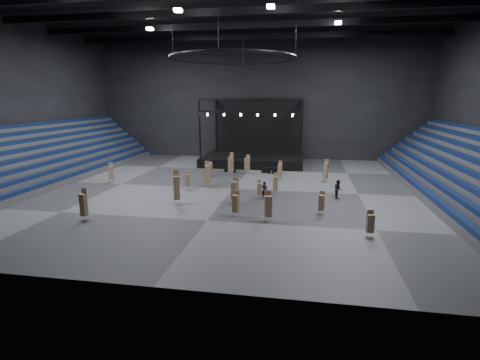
% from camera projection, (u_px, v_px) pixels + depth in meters
% --- Properties ---
extents(floor, '(50.00, 50.00, 0.00)m').
position_uv_depth(floor, '(233.00, 189.00, 38.88)').
color(floor, '#515254').
rests_on(floor, ground).
extents(ceiling, '(50.00, 42.00, 0.20)m').
position_uv_depth(ceiling, '(232.00, 2.00, 35.00)').
color(ceiling, black).
rests_on(ceiling, wall_back).
extents(wall_back, '(50.00, 0.20, 18.00)m').
position_uv_depth(wall_back, '(259.00, 99.00, 57.14)').
color(wall_back, black).
rests_on(wall_back, ground).
extents(wall_front, '(50.00, 0.20, 18.00)m').
position_uv_depth(wall_front, '(143.00, 103.00, 16.74)').
color(wall_front, black).
rests_on(wall_front, ground).
extents(wall_left, '(0.20, 42.00, 18.00)m').
position_uv_depth(wall_left, '(10.00, 100.00, 41.17)').
color(wall_left, black).
rests_on(wall_left, ground).
extents(bleachers_left, '(7.20, 40.00, 6.40)m').
position_uv_depth(bleachers_left, '(35.00, 166.00, 42.38)').
color(bleachers_left, '#49494C').
rests_on(bleachers_left, floor).
extents(bleachers_right, '(7.20, 40.00, 6.40)m').
position_uv_depth(bleachers_right, '(476.00, 181.00, 34.63)').
color(bleachers_right, '#49494C').
rests_on(bleachers_right, floor).
extents(stage, '(14.00, 10.00, 9.20)m').
position_uv_depth(stage, '(254.00, 153.00, 54.18)').
color(stage, black).
rests_on(stage, floor).
extents(truss_ring, '(12.30, 12.30, 5.15)m').
position_uv_depth(truss_ring, '(233.00, 58.00, 36.08)').
color(truss_ring, black).
rests_on(truss_ring, ceiling).
extents(roof_girders, '(49.00, 30.35, 0.70)m').
position_uv_depth(roof_girders, '(232.00, 11.00, 35.17)').
color(roof_girders, black).
rests_on(roof_girders, ceiling).
extents(floodlights, '(28.60, 16.60, 0.25)m').
position_uv_depth(floodlights, '(223.00, 8.00, 31.46)').
color(floodlights, white).
rests_on(floodlights, roof_girders).
extents(flight_case_left, '(1.47, 1.09, 0.88)m').
position_uv_depth(flight_case_left, '(230.00, 169.00, 47.43)').
color(flight_case_left, black).
rests_on(flight_case_left, floor).
extents(flight_case_mid, '(1.15, 0.80, 0.70)m').
position_uv_depth(flight_case_mid, '(266.00, 170.00, 47.01)').
color(flight_case_mid, black).
rests_on(flight_case_mid, floor).
extents(flight_case_right, '(1.35, 0.84, 0.84)m').
position_uv_depth(flight_case_right, '(277.00, 171.00, 46.36)').
color(flight_case_right, black).
rests_on(flight_case_right, floor).
extents(chair_stack_0, '(0.52, 0.52, 2.23)m').
position_uv_depth(chair_stack_0, '(280.00, 170.00, 42.68)').
color(chair_stack_0, silver).
rests_on(chair_stack_0, floor).
extents(chair_stack_1, '(0.49, 0.49, 1.90)m').
position_uv_depth(chair_stack_1, '(370.00, 223.00, 25.14)').
color(chair_stack_1, silver).
rests_on(chair_stack_1, floor).
extents(chair_stack_2, '(0.69, 0.69, 2.37)m').
position_uv_depth(chair_stack_2, '(247.00, 164.00, 46.28)').
color(chair_stack_2, silver).
rests_on(chair_stack_2, floor).
extents(chair_stack_3, '(0.62, 0.62, 2.71)m').
position_uv_depth(chair_stack_3, '(207.00, 174.00, 39.65)').
color(chair_stack_3, silver).
rests_on(chair_stack_3, floor).
extents(chair_stack_4, '(0.48, 0.48, 2.51)m').
position_uv_depth(chair_stack_4, '(84.00, 204.00, 28.66)').
color(chair_stack_4, silver).
rests_on(chair_stack_4, floor).
extents(chair_stack_5, '(0.65, 0.65, 2.40)m').
position_uv_depth(chair_stack_5, '(235.00, 190.00, 33.05)').
color(chair_stack_5, silver).
rests_on(chair_stack_5, floor).
extents(chair_stack_6, '(0.57, 0.57, 2.09)m').
position_uv_depth(chair_stack_6, '(236.00, 203.00, 29.56)').
color(chair_stack_6, silver).
rests_on(chair_stack_6, floor).
extents(chair_stack_7, '(0.54, 0.54, 2.20)m').
position_uv_depth(chair_stack_7, '(111.00, 172.00, 41.64)').
color(chair_stack_7, silver).
rests_on(chair_stack_7, floor).
extents(chair_stack_8, '(0.58, 0.58, 2.53)m').
position_uv_depth(chair_stack_8, '(326.00, 170.00, 41.93)').
color(chair_stack_8, silver).
rests_on(chair_stack_8, floor).
extents(chair_stack_9, '(0.52, 0.52, 1.91)m').
position_uv_depth(chair_stack_9, '(322.00, 202.00, 30.11)').
color(chair_stack_9, silver).
rests_on(chair_stack_9, floor).
extents(chair_stack_10, '(0.47, 0.47, 1.74)m').
position_uv_depth(chair_stack_10, '(259.00, 189.00, 34.92)').
color(chair_stack_10, silver).
rests_on(chair_stack_10, floor).
extents(chair_stack_11, '(0.50, 0.50, 1.76)m').
position_uv_depth(chair_stack_11, '(210.00, 168.00, 44.88)').
color(chair_stack_11, silver).
rests_on(chair_stack_11, floor).
extents(chair_stack_12, '(0.57, 0.57, 1.93)m').
position_uv_depth(chair_stack_12, '(188.00, 180.00, 38.25)').
color(chair_stack_12, silver).
rests_on(chair_stack_12, floor).
extents(chair_stack_13, '(0.69, 0.69, 3.06)m').
position_uv_depth(chair_stack_13, '(177.00, 187.00, 32.93)').
color(chair_stack_13, silver).
rests_on(chair_stack_13, floor).
extents(chair_stack_14, '(0.65, 0.65, 2.41)m').
position_uv_depth(chair_stack_14, '(268.00, 206.00, 28.28)').
color(chair_stack_14, silver).
rests_on(chair_stack_14, floor).
extents(chair_stack_15, '(0.66, 0.66, 2.86)m').
position_uv_depth(chair_stack_15, '(231.00, 164.00, 44.95)').
color(chair_stack_15, silver).
rests_on(chair_stack_15, floor).
extents(chair_stack_16, '(0.46, 0.46, 2.12)m').
position_uv_depth(chair_stack_16, '(275.00, 183.00, 36.45)').
color(chair_stack_16, silver).
rests_on(chair_stack_16, floor).
extents(man_center, '(0.68, 0.52, 1.67)m').
position_uv_depth(man_center, '(264.00, 190.00, 34.88)').
color(man_center, black).
rests_on(man_center, floor).
extents(crew_member, '(0.81, 0.96, 1.75)m').
position_uv_depth(crew_member, '(338.00, 189.00, 35.09)').
color(crew_member, black).
rests_on(crew_member, floor).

